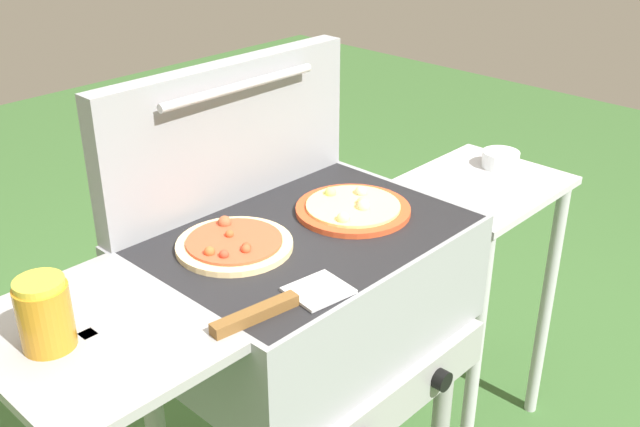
{
  "coord_description": "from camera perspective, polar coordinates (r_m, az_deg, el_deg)",
  "views": [
    {
      "loc": [
        -0.93,
        -0.93,
        1.59
      ],
      "look_at": [
        0.05,
        0.0,
        0.92
      ],
      "focal_mm": 41.87,
      "sensor_mm": 36.0,
      "label": 1
    }
  ],
  "objects": [
    {
      "name": "sauce_jar",
      "position": [
        1.2,
        -20.3,
        -7.21
      ],
      "size": [
        0.08,
        0.08,
        0.12
      ],
      "color": "#B77A1E",
      "rests_on": "grill"
    },
    {
      "name": "pizza_pepperoni",
      "position": [
        1.42,
        -6.59,
        -2.31
      ],
      "size": [
        0.22,
        0.22,
        0.04
      ],
      "color": "beige",
      "rests_on": "grill"
    },
    {
      "name": "spatula",
      "position": [
        1.24,
        -2.89,
        -6.93
      ],
      "size": [
        0.27,
        0.1,
        0.02
      ],
      "color": "#B7BABF",
      "rests_on": "grill"
    },
    {
      "name": "grill_lid_open",
      "position": [
        1.57,
        -7.01,
        6.13
      ],
      "size": [
        0.63,
        0.08,
        0.3
      ],
      "color": "gray",
      "rests_on": "grill"
    },
    {
      "name": "prep_table",
      "position": [
        2.11,
        11.52,
        -3.41
      ],
      "size": [
        0.44,
        0.36,
        0.79
      ],
      "color": "#B2B2B7",
      "rests_on": "ground_plane"
    },
    {
      "name": "grill",
      "position": [
        1.54,
        -1.53,
        -6.28
      ],
      "size": [
        0.96,
        0.53,
        0.9
      ],
      "color": "gray",
      "rests_on": "ground_plane"
    },
    {
      "name": "pizza_cheese",
      "position": [
        1.55,
        2.54,
        0.41
      ],
      "size": [
        0.24,
        0.24,
        0.04
      ],
      "color": "#C64723",
      "rests_on": "grill"
    },
    {
      "name": "topping_bowl_near",
      "position": [
        2.11,
        13.62,
        4.0
      ],
      "size": [
        0.1,
        0.1,
        0.04
      ],
      "color": "silver",
      "rests_on": "prep_table"
    }
  ]
}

